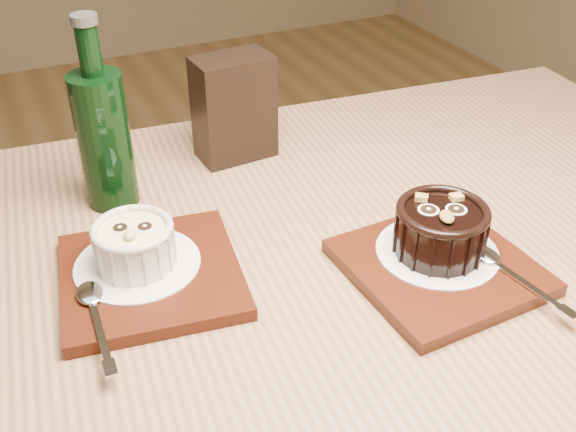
% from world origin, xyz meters
% --- Properties ---
extents(table, '(1.27, 0.90, 0.75)m').
position_xyz_m(table, '(0.08, -0.24, 0.66)').
color(table, brown).
rests_on(table, ground).
extents(tray_left, '(0.20, 0.20, 0.01)m').
position_xyz_m(tray_left, '(-0.08, -0.18, 0.76)').
color(tray_left, '#42170B').
rests_on(tray_left, table).
extents(doily_left, '(0.13, 0.13, 0.00)m').
position_xyz_m(doily_left, '(-0.09, -0.17, 0.77)').
color(doily_left, white).
rests_on(doily_left, tray_left).
extents(ramekin_white, '(0.08, 0.08, 0.05)m').
position_xyz_m(ramekin_white, '(-0.09, -0.17, 0.79)').
color(ramekin_white, silver).
rests_on(ramekin_white, doily_left).
extents(spoon_left, '(0.03, 0.13, 0.01)m').
position_xyz_m(spoon_left, '(-0.15, -0.23, 0.77)').
color(spoon_left, silver).
rests_on(spoon_left, tray_left).
extents(tray_right, '(0.19, 0.19, 0.01)m').
position_xyz_m(tray_right, '(0.20, -0.29, 0.76)').
color(tray_right, '#42170B').
rests_on(tray_right, table).
extents(doily_right, '(0.13, 0.13, 0.00)m').
position_xyz_m(doily_right, '(0.21, -0.28, 0.77)').
color(doily_right, white).
rests_on(doily_right, tray_right).
extents(ramekin_dark, '(0.10, 0.10, 0.06)m').
position_xyz_m(ramekin_dark, '(0.21, -0.28, 0.80)').
color(ramekin_dark, black).
rests_on(ramekin_dark, doily_right).
extents(spoon_right, '(0.04, 0.14, 0.01)m').
position_xyz_m(spoon_right, '(0.25, -0.34, 0.77)').
color(spoon_right, silver).
rests_on(spoon_right, tray_right).
extents(condiment_stand, '(0.10, 0.07, 0.14)m').
position_xyz_m(condiment_stand, '(0.10, 0.04, 0.82)').
color(condiment_stand, black).
rests_on(condiment_stand, table).
extents(green_bottle, '(0.06, 0.06, 0.23)m').
position_xyz_m(green_bottle, '(-0.08, -0.01, 0.84)').
color(green_bottle, black).
rests_on(green_bottle, table).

